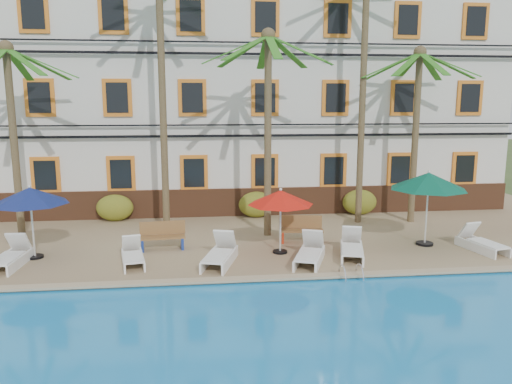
{
  "coord_description": "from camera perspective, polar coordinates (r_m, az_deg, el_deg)",
  "views": [
    {
      "loc": [
        -1.26,
        -13.95,
        5.11
      ],
      "look_at": [
        0.67,
        3.0,
        2.0
      ],
      "focal_mm": 35.0,
      "sensor_mm": 36.0,
      "label": 1
    }
  ],
  "objects": [
    {
      "name": "ground",
      "position": [
        14.91,
        -1.27,
        -9.71
      ],
      "size": [
        100.0,
        100.0,
        0.0
      ],
      "primitive_type": "plane",
      "color": "#384C23",
      "rests_on": "ground"
    },
    {
      "name": "pool_deck",
      "position": [
        19.64,
        -2.61,
        -4.39
      ],
      "size": [
        30.0,
        12.0,
        0.25
      ],
      "primitive_type": "cube",
      "color": "tan",
      "rests_on": "ground"
    },
    {
      "name": "pool_coping",
      "position": [
        13.98,
        -0.94,
        -9.89
      ],
      "size": [
        30.0,
        0.35,
        0.06
      ],
      "primitive_type": "cube",
      "color": "tan",
      "rests_on": "pool_deck"
    },
    {
      "name": "hotel_building",
      "position": [
        23.97,
        -3.55,
        10.94
      ],
      "size": [
        25.4,
        6.44,
        10.22
      ],
      "color": "silver",
      "rests_on": "pool_deck"
    },
    {
      "name": "palm_a",
      "position": [
        19.24,
        -26.18,
        8.26
      ],
      "size": [
        4.61,
        4.61,
        6.88
      ],
      "color": "brown",
      "rests_on": "pool_deck"
    },
    {
      "name": "palm_b",
      "position": [
        18.87,
        -10.77,
        14.46
      ],
      "size": [
        4.61,
        4.61,
        9.98
      ],
      "color": "brown",
      "rests_on": "pool_deck"
    },
    {
      "name": "palm_c",
      "position": [
        17.84,
        1.38,
        10.1
      ],
      "size": [
        4.61,
        4.61,
        7.35
      ],
      "color": "brown",
      "rests_on": "pool_deck"
    },
    {
      "name": "palm_d",
      "position": [
        20.33,
        12.24,
        14.63
      ],
      "size": [
        4.61,
        4.61,
        10.31
      ],
      "color": "brown",
      "rests_on": "pool_deck"
    },
    {
      "name": "palm_e",
      "position": [
        20.91,
        17.91,
        9.04
      ],
      "size": [
        4.61,
        4.61,
        6.97
      ],
      "color": "brown",
      "rests_on": "pool_deck"
    },
    {
      "name": "shrub_left",
      "position": [
        21.29,
        -15.83,
        -1.75
      ],
      "size": [
        1.5,
        0.9,
        1.1
      ],
      "primitive_type": "ellipsoid",
      "color": "#2B5618",
      "rests_on": "pool_deck"
    },
    {
      "name": "shrub_mid",
      "position": [
        21.13,
        0.04,
        -1.44
      ],
      "size": [
        1.5,
        0.9,
        1.1
      ],
      "primitive_type": "ellipsoid",
      "color": "#2B5618",
      "rests_on": "pool_deck"
    },
    {
      "name": "shrub_right",
      "position": [
        22.09,
        11.75,
        -1.14
      ],
      "size": [
        1.5,
        0.9,
        1.1
      ],
      "primitive_type": "ellipsoid",
      "color": "#2B5618",
      "rests_on": "pool_deck"
    },
    {
      "name": "umbrella_blue",
      "position": [
        16.86,
        -24.41,
        -0.43
      ],
      "size": [
        2.33,
        2.33,
        2.33
      ],
      "color": "black",
      "rests_on": "pool_deck"
    },
    {
      "name": "umbrella_red",
      "position": [
        15.94,
        2.83,
        -0.68
      ],
      "size": [
        2.14,
        2.14,
        2.14
      ],
      "color": "black",
      "rests_on": "pool_deck"
    },
    {
      "name": "umbrella_green",
      "position": [
        17.73,
        19.11,
        1.15
      ],
      "size": [
        2.59,
        2.59,
        2.59
      ],
      "color": "black",
      "rests_on": "pool_deck"
    },
    {
      "name": "lounger_a",
      "position": [
        16.7,
        -26.24,
        -6.63
      ],
      "size": [
        0.8,
        1.96,
        0.91
      ],
      "color": "white",
      "rests_on": "pool_deck"
    },
    {
      "name": "lounger_b",
      "position": [
        15.65,
        -13.91,
        -7.07
      ],
      "size": [
        0.92,
        1.8,
        0.81
      ],
      "color": "white",
      "rests_on": "pool_deck"
    },
    {
      "name": "lounger_c",
      "position": [
        15.23,
        -4.13,
        -7.1
      ],
      "size": [
        1.25,
        2.12,
        0.94
      ],
      "color": "white",
      "rests_on": "pool_deck"
    },
    {
      "name": "lounger_d",
      "position": [
        15.38,
        6.17,
        -6.97
      ],
      "size": [
        1.37,
        2.09,
        0.93
      ],
      "color": "white",
      "rests_on": "pool_deck"
    },
    {
      "name": "lounger_e",
      "position": [
        16.14,
        10.9,
        -6.3
      ],
      "size": [
        1.17,
        2.03,
        0.9
      ],
      "color": "white",
      "rests_on": "pool_deck"
    },
    {
      "name": "lounger_f",
      "position": [
        18.11,
        24.34,
        -5.26
      ],
      "size": [
        1.02,
        1.94,
        0.87
      ],
      "color": "white",
      "rests_on": "pool_deck"
    },
    {
      "name": "bench_left",
      "position": [
        16.91,
        -10.67,
        -4.9
      ],
      "size": [
        1.54,
        0.62,
        0.93
      ],
      "color": "olive",
      "rests_on": "pool_deck"
    },
    {
      "name": "bench_right",
      "position": [
        17.54,
        5.22,
        -4.21
      ],
      "size": [
        1.56,
        0.71,
        0.93
      ],
      "color": "olive",
      "rests_on": "pool_deck"
    },
    {
      "name": "pool_ladder",
      "position": [
        14.45,
        10.8,
        -9.52
      ],
      "size": [
        0.54,
        0.74,
        0.74
      ],
      "color": "silver",
      "rests_on": "ground"
    }
  ]
}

